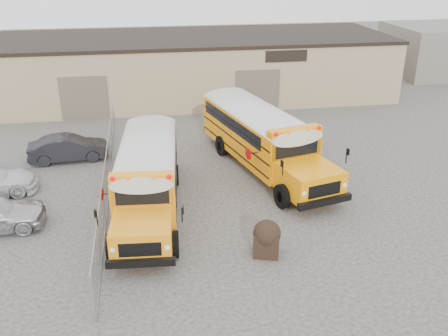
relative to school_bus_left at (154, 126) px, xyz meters
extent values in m
plane|color=#353330|center=(3.61, -7.75, -1.72)|extent=(120.00, 120.00, 0.00)
cube|color=tan|center=(3.61, 12.25, 0.53)|extent=(30.00, 10.00, 4.50)
cube|color=black|center=(3.61, 12.25, 2.83)|extent=(30.20, 10.20, 0.25)
cube|color=black|center=(9.61, 7.23, 2.18)|extent=(3.00, 0.08, 0.80)
cube|color=brown|center=(-4.39, 7.23, -0.22)|extent=(3.20, 0.08, 3.00)
cube|color=brown|center=(7.61, 7.23, -0.22)|extent=(3.20, 0.08, 3.00)
cylinder|color=#96989E|center=(-2.39, -13.75, -0.82)|extent=(0.07, 0.07, 1.80)
cylinder|color=#96989E|center=(-2.39, -10.75, -0.82)|extent=(0.07, 0.07, 1.80)
cylinder|color=#96989E|center=(-2.39, -7.75, -0.82)|extent=(0.07, 0.07, 1.80)
cylinder|color=#96989E|center=(-2.39, -4.75, -0.82)|extent=(0.07, 0.07, 1.80)
cylinder|color=#96989E|center=(-2.39, -1.75, -0.82)|extent=(0.07, 0.07, 1.80)
cylinder|color=#96989E|center=(-2.39, 1.25, -0.82)|extent=(0.07, 0.07, 1.80)
cylinder|color=#96989E|center=(-2.39, 4.25, -0.82)|extent=(0.07, 0.07, 1.80)
cylinder|color=#96989E|center=(-2.39, -4.75, 0.06)|extent=(0.05, 18.00, 0.05)
cylinder|color=#96989E|center=(-2.39, -4.75, -1.67)|extent=(0.05, 18.00, 0.05)
cube|color=#96989E|center=(-2.39, -4.75, -0.82)|extent=(0.02, 18.00, 1.70)
cube|color=gray|center=(27.61, 16.25, 0.48)|extent=(10.00, 8.00, 4.40)
cube|color=orange|center=(0.04, 0.44, -0.17)|extent=(3.10, 7.79, 2.05)
cube|color=orange|center=(-0.36, -4.45, -0.62)|extent=(2.37, 2.37, 1.15)
cube|color=black|center=(-0.27, -3.34, 0.40)|extent=(2.05, 0.22, 0.75)
cube|color=silver|center=(0.04, 0.44, 1.00)|extent=(3.11, 7.87, 0.40)
cube|color=orange|center=(-0.25, -3.11, 1.03)|extent=(2.49, 0.69, 0.36)
sphere|color=#E50705|center=(-1.31, -3.25, 1.15)|extent=(0.20, 0.20, 0.20)
sphere|color=#E50705|center=(0.78, -3.42, 1.15)|extent=(0.20, 0.20, 0.20)
sphere|color=orange|center=(-0.74, -3.30, 1.15)|extent=(0.20, 0.20, 0.20)
sphere|color=orange|center=(0.21, -3.37, 1.15)|extent=(0.20, 0.20, 0.20)
cube|color=black|center=(-0.45, -5.63, -1.08)|extent=(2.46, 0.41, 0.28)
cube|color=black|center=(0.34, 4.29, -1.08)|extent=(2.46, 0.39, 0.28)
cube|color=black|center=(0.04, 0.44, -0.25)|extent=(3.13, 7.64, 0.06)
cube|color=black|center=(0.06, 0.74, 0.40)|extent=(3.04, 6.59, 0.62)
cylinder|color=black|center=(-1.53, -4.25, -1.20)|extent=(0.36, 1.06, 1.04)
cylinder|color=black|center=(0.84, -4.44, -1.20)|extent=(0.36, 1.06, 1.04)
cylinder|color=black|center=(-1.03, 2.05, -1.20)|extent=(0.36, 1.06, 1.04)
cylinder|color=black|center=(1.34, 1.86, -1.20)|extent=(0.36, 1.06, 1.04)
cylinder|color=#BF0505|center=(-1.87, -2.02, -0.05)|extent=(0.07, 0.56, 0.56)
cube|color=#FF9405|center=(3.80, 4.43, -0.03)|extent=(4.68, 8.72, 2.24)
cube|color=#FF9405|center=(5.11, -0.76, -0.52)|extent=(2.92, 2.92, 1.26)
cube|color=black|center=(4.81, 0.42, 0.60)|extent=(2.19, 0.61, 0.82)
cube|color=silver|center=(3.80, 4.43, 1.25)|extent=(4.70, 8.80, 0.44)
cube|color=#FF9405|center=(4.75, 0.67, 1.28)|extent=(2.73, 1.18, 0.39)
sphere|color=#E50705|center=(3.70, 0.14, 1.42)|extent=(0.22, 0.22, 0.22)
sphere|color=#E50705|center=(5.93, 0.70, 1.42)|extent=(0.22, 0.22, 0.22)
sphere|color=orange|center=(4.31, 0.30, 1.42)|extent=(0.22, 0.22, 0.22)
sphere|color=orange|center=(5.31, 0.55, 1.42)|extent=(0.22, 0.22, 0.22)
cube|color=black|center=(5.43, -2.01, -1.02)|extent=(2.65, 0.89, 0.31)
cube|color=black|center=(2.77, 8.52, -1.02)|extent=(2.65, 0.87, 0.31)
cube|color=black|center=(3.80, 4.43, -0.11)|extent=(4.68, 8.57, 0.07)
cube|color=black|center=(3.72, 4.75, 0.60)|extent=(4.39, 7.46, 0.68)
cylinder|color=black|center=(3.82, -0.96, -1.15)|extent=(0.57, 1.18, 1.14)
cylinder|color=black|center=(6.34, -0.33, -1.15)|extent=(0.57, 1.18, 1.14)
cylinder|color=black|center=(2.14, 5.72, -1.15)|extent=(0.57, 1.18, 1.14)
cylinder|color=black|center=(4.66, 6.36, -1.15)|extent=(0.57, 1.18, 1.14)
cylinder|color=#BF0505|center=(2.70, 1.22, 0.10)|extent=(0.18, 0.60, 0.61)
cube|color=black|center=(3.81, -10.87, -1.24)|extent=(1.18, 1.11, 0.96)
sphere|color=black|center=(3.81, -10.87, -0.81)|extent=(1.06, 1.06, 1.06)
imported|color=black|center=(-4.68, -0.01, -1.01)|extent=(4.45, 1.93, 1.42)
camera|label=1|loc=(-0.45, -26.61, 9.03)|focal=40.00mm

